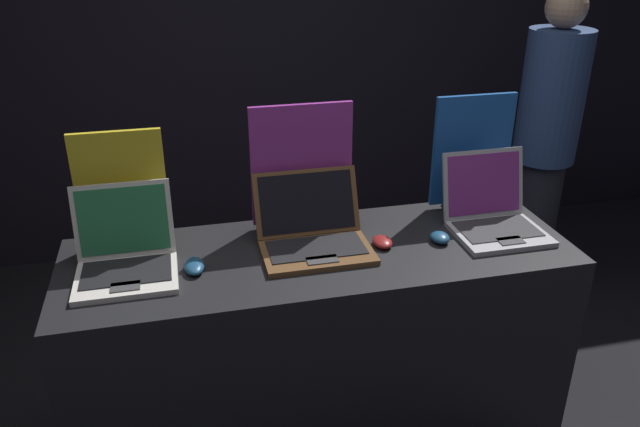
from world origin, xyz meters
The scene contains 12 objects.
wall_back centered at (0.00, 2.15, 1.40)m, with size 8.00×0.05×2.80m.
display_counter centered at (0.00, 0.31, 0.44)m, with size 1.84×0.62×0.87m.
laptop_front centered at (-0.67, 0.32, 0.94)m, with size 0.33×0.32×0.28m.
mouse_front centered at (-0.45, 0.27, 0.89)m, with size 0.07×0.12×0.03m.
promo_stand_front centered at (-0.67, 0.51, 1.08)m, with size 0.31×0.07×0.44m.
laptop_middle centered at (-0.02, 0.35, 0.93)m, with size 0.39×0.36×0.25m.
mouse_middle centered at (0.23, 0.30, 0.89)m, with size 0.07×0.10×0.03m.
promo_stand_middle centered at (-0.02, 0.54, 1.10)m, with size 0.39×0.07×0.48m.
laptop_back centered at (0.69, 0.33, 0.94)m, with size 0.34×0.34×0.28m.
mouse_back centered at (0.45, 0.28, 0.89)m, with size 0.07×0.09×0.04m.
promo_stand_back centered at (0.69, 0.55, 1.10)m, with size 0.33×0.07×0.47m.
person_bystander centered at (1.42, 1.14, 0.88)m, with size 0.32×0.32×1.68m.
Camera 1 is at (-0.46, -1.62, 1.96)m, focal length 35.00 mm.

